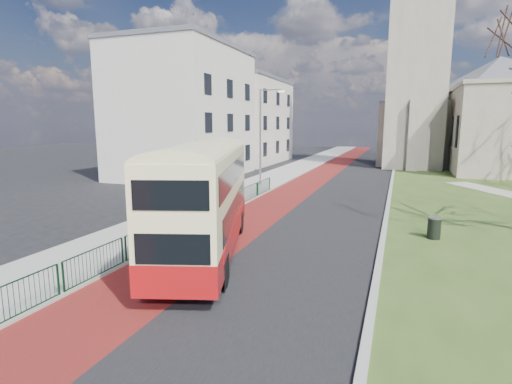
% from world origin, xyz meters
% --- Properties ---
extents(ground, '(160.00, 160.00, 0.00)m').
position_xyz_m(ground, '(0.00, 0.00, 0.00)').
color(ground, black).
rests_on(ground, ground).
extents(road_carriageway, '(9.00, 120.00, 0.01)m').
position_xyz_m(road_carriageway, '(1.50, 20.00, 0.01)').
color(road_carriageway, black).
rests_on(road_carriageway, ground).
extents(bus_lane, '(3.40, 120.00, 0.01)m').
position_xyz_m(bus_lane, '(-1.20, 20.00, 0.01)').
color(bus_lane, '#591414').
rests_on(bus_lane, ground).
extents(pavement_west, '(4.00, 120.00, 0.12)m').
position_xyz_m(pavement_west, '(-5.00, 20.00, 0.06)').
color(pavement_west, gray).
rests_on(pavement_west, ground).
extents(kerb_west, '(0.25, 120.00, 0.13)m').
position_xyz_m(kerb_west, '(-3.00, 20.00, 0.07)').
color(kerb_west, '#999993').
rests_on(kerb_west, ground).
extents(kerb_east, '(0.25, 80.00, 0.13)m').
position_xyz_m(kerb_east, '(6.10, 22.00, 0.07)').
color(kerb_east, '#999993').
rests_on(kerb_east, ground).
extents(pedestrian_railing, '(0.07, 24.00, 1.12)m').
position_xyz_m(pedestrian_railing, '(-2.95, 4.00, 0.55)').
color(pedestrian_railing, black).
rests_on(pedestrian_railing, ground).
extents(gothic_church, '(16.38, 18.00, 40.00)m').
position_xyz_m(gothic_church, '(12.56, 38.00, 13.13)').
color(gothic_church, gray).
rests_on(gothic_church, ground).
extents(street_block_near, '(10.30, 14.30, 13.00)m').
position_xyz_m(street_block_near, '(-14.00, 22.00, 6.51)').
color(street_block_near, beige).
rests_on(street_block_near, ground).
extents(street_block_far, '(10.30, 16.30, 11.50)m').
position_xyz_m(street_block_far, '(-14.00, 38.00, 5.76)').
color(street_block_far, beige).
rests_on(street_block_far, ground).
extents(streetlamp, '(2.13, 0.18, 8.00)m').
position_xyz_m(streetlamp, '(-4.35, 18.00, 4.59)').
color(streetlamp, gray).
rests_on(streetlamp, pavement_west).
extents(bus, '(5.47, 10.77, 4.40)m').
position_xyz_m(bus, '(-0.60, 0.03, 2.51)').
color(bus, '#9C0E10').
rests_on(bus, ground).
extents(litter_bin, '(0.74, 0.74, 1.01)m').
position_xyz_m(litter_bin, '(8.30, 5.59, 0.55)').
color(litter_bin, black).
rests_on(litter_bin, grass_green).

